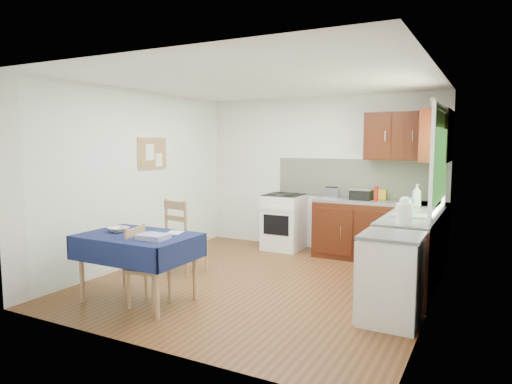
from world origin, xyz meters
The scene contains 33 objects.
floor centered at (0.00, 0.00, 0.00)m, with size 4.20×4.20×0.00m, color #4D3114.
ceiling centered at (0.00, 0.00, 2.50)m, with size 4.00×4.20×0.02m, color white.
wall_back centered at (0.00, 2.10, 1.25)m, with size 4.00×0.02×2.50m, color white.
wall_front centered at (0.00, -2.10, 1.25)m, with size 4.00×0.02×2.50m, color white.
wall_left centered at (-2.00, 0.00, 1.25)m, with size 0.02×4.20×2.50m, color white.
wall_right centered at (2.00, 0.00, 1.25)m, with size 0.02×4.20×2.50m, color white.
base_cabinets centered at (1.36, 1.26, 0.43)m, with size 1.90×2.30×0.86m.
worktop_back centered at (1.05, 1.80, 0.88)m, with size 1.90×0.60×0.04m, color slate.
worktop_right centered at (1.70, 0.65, 0.88)m, with size 0.60×1.70×0.04m, color slate.
worktop_corner centered at (1.70, 1.80, 0.88)m, with size 0.60×0.60×0.04m, color slate.
splashback centered at (0.65, 2.08, 1.20)m, with size 2.70×0.02×0.60m, color beige.
upper_cabinets centered at (1.52, 1.80, 1.85)m, with size 1.20×0.85×0.70m.
stove centered at (-0.50, 1.80, 0.46)m, with size 0.60×0.61×0.92m.
window centered at (1.97, 0.70, 1.65)m, with size 0.04×1.48×1.26m.
fridge centered at (1.70, -0.55, 0.44)m, with size 0.58×0.60×0.89m.
corkboard centered at (-1.97, 0.30, 1.60)m, with size 0.04×0.62×0.47m.
dining_table centered at (-0.90, -1.24, 0.65)m, with size 1.25×0.85×0.76m.
chair_far centered at (-1.09, -0.14, 0.54)m, with size 0.52×0.52×1.02m.
chair_near centered at (-0.74, -1.30, 0.46)m, with size 0.43×0.43×0.87m.
toaster centered at (0.32, 1.77, 0.98)m, with size 0.24×0.15×0.18m.
sandwich_press centered at (0.78, 1.78, 0.99)m, with size 0.30×0.26×0.18m.
sauce_bottle centered at (1.03, 1.68, 1.01)m, with size 0.05×0.05×0.23m, color red.
yellow_packet centered at (1.05, 1.98, 0.97)m, with size 0.11×0.07×0.15m, color gold.
dish_rack centered at (1.68, 0.52, 0.92)m, with size 0.39×0.30×0.19m.
kettle centered at (1.72, -0.06, 1.03)m, with size 0.18×0.18×0.30m.
cup centered at (1.47, 1.72, 0.94)m, with size 0.11×0.11×0.09m, color white.
soap_bottle_a centered at (1.64, 1.32, 1.06)m, with size 0.12×0.12×0.32m, color white.
soap_bottle_b centered at (1.61, 0.95, 1.00)m, with size 0.09×0.09×0.21m, color #1B3B9E.
soap_bottle_c centered at (1.69, 0.33, 0.98)m, with size 0.13×0.13×0.17m, color #24862B.
plate_bowl centered at (-1.19, -1.22, 0.78)m, with size 0.22×0.22×0.05m, color beige.
book centered at (-0.64, -1.05, 0.77)m, with size 0.16×0.22×0.02m, color white.
spice_jar centered at (-0.88, -1.23, 0.80)m, with size 0.04×0.04×0.08m, color #268E3E.
tea_towel centered at (-0.58, -1.35, 0.78)m, with size 0.30×0.23×0.05m, color navy.
Camera 1 is at (2.54, -4.99, 1.77)m, focal length 32.00 mm.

